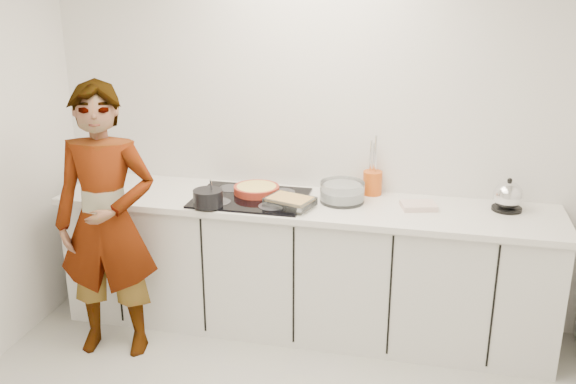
% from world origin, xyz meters
% --- Properties ---
extents(wall_back, '(3.60, 0.00, 2.60)m').
position_xyz_m(wall_back, '(0.00, 1.60, 1.30)').
color(wall_back, silver).
rests_on(wall_back, ground).
extents(base_cabinets, '(3.20, 0.58, 0.87)m').
position_xyz_m(base_cabinets, '(0.00, 1.28, 0.43)').
color(base_cabinets, silver).
rests_on(base_cabinets, floor).
extents(countertop, '(3.24, 0.64, 0.04)m').
position_xyz_m(countertop, '(0.00, 1.28, 0.89)').
color(countertop, white).
rests_on(countertop, base_cabinets).
extents(hob, '(0.72, 0.54, 0.01)m').
position_xyz_m(hob, '(-0.35, 1.26, 0.92)').
color(hob, black).
rests_on(hob, countertop).
extents(tart_dish, '(0.39, 0.39, 0.05)m').
position_xyz_m(tart_dish, '(-0.33, 1.34, 0.95)').
color(tart_dish, '#A4301E').
rests_on(tart_dish, hob).
extents(saucepan, '(0.21, 0.21, 0.18)m').
position_xyz_m(saucepan, '(-0.56, 1.04, 0.98)').
color(saucepan, black).
rests_on(saucepan, hob).
extents(baking_dish, '(0.33, 0.28, 0.05)m').
position_xyz_m(baking_dish, '(-0.06, 1.15, 0.95)').
color(baking_dish, silver).
rests_on(baking_dish, hob).
extents(mixing_bowl, '(0.29, 0.29, 0.13)m').
position_xyz_m(mixing_bowl, '(0.24, 1.34, 0.97)').
color(mixing_bowl, silver).
rests_on(mixing_bowl, countertop).
extents(tea_towel, '(0.25, 0.21, 0.03)m').
position_xyz_m(tea_towel, '(0.73, 1.32, 0.93)').
color(tea_towel, white).
rests_on(tea_towel, countertop).
extents(kettle, '(0.23, 0.23, 0.21)m').
position_xyz_m(kettle, '(1.26, 1.42, 1.00)').
color(kettle, black).
rests_on(kettle, countertop).
extents(utensil_crock, '(0.13, 0.13, 0.16)m').
position_xyz_m(utensil_crock, '(0.41, 1.54, 0.99)').
color(utensil_crock, '#D05313').
rests_on(utensil_crock, countertop).
extents(cook, '(0.69, 0.51, 1.73)m').
position_xyz_m(cook, '(-1.12, 0.76, 0.86)').
color(cook, silver).
rests_on(cook, floor).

